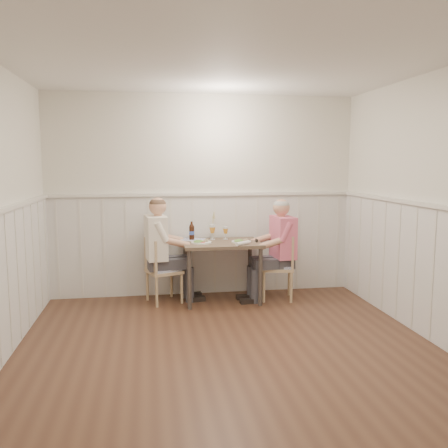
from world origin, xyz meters
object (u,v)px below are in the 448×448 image
diner_cream (160,258)px  grass_vase (212,226)px  beer_bottle (192,232)px  dining_table (221,250)px  chair_left (160,268)px  chair_right (281,264)px  man_in_pink (280,257)px

diner_cream → grass_vase: (0.68, 0.22, 0.36)m
beer_bottle → dining_table: bearing=-30.6°
chair_left → chair_right: bearing=-3.0°
beer_bottle → grass_vase: bearing=12.2°
chair_left → man_in_pink: (1.50, -0.09, 0.11)m
chair_left → beer_bottle: bearing=23.2°
chair_right → man_in_pink: size_ratio=0.64×
chair_right → beer_bottle: bearing=167.0°
dining_table → beer_bottle: bearing=149.4°
chair_left → grass_vase: grass_vase is taller
chair_left → beer_bottle: size_ratio=3.41×
man_in_pink → grass_vase: (-0.82, 0.32, 0.37)m
chair_right → chair_left: (-1.52, 0.08, -0.01)m
man_in_pink → grass_vase: man_in_pink is taller
dining_table → beer_bottle: 0.46m
diner_cream → beer_bottle: size_ratio=5.61×
chair_left → grass_vase: 0.86m
chair_right → beer_bottle: (-1.11, 0.26, 0.40)m
chair_right → diner_cream: (-1.53, 0.09, 0.11)m
chair_left → man_in_pink: man_in_pink is taller
dining_table → grass_vase: bearing=107.2°
diner_cream → grass_vase: diner_cream is taller
grass_vase → man_in_pink: bearing=-21.4°
diner_cream → grass_vase: bearing=18.0°
chair_left → diner_cream: size_ratio=0.61×
dining_table → beer_bottle: size_ratio=4.04×
chair_left → man_in_pink: size_ratio=0.62×
diner_cream → grass_vase: size_ratio=3.61×
man_in_pink → beer_bottle: size_ratio=5.48×
chair_left → diner_cream: (-0.01, 0.01, 0.12)m
chair_right → grass_vase: (-0.84, 0.31, 0.46)m
diner_cream → beer_bottle: bearing=21.5°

